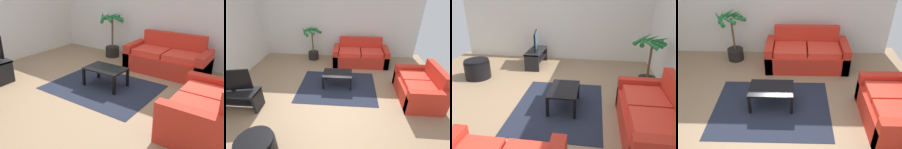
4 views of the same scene
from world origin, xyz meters
The scene contains 9 objects.
ground_plane centered at (0.00, 0.00, 0.00)m, with size 6.60×6.60×0.00m, color #937556.
wall_back centered at (0.00, 3.00, 1.35)m, with size 6.00×0.06×2.70m, color silver.
couch_main centered at (0.86, 2.28, 0.30)m, with size 1.93×0.90×0.90m.
couch_loveseat centered at (2.28, 0.34, 0.30)m, with size 0.90×1.43×0.90m.
tv_stand centered at (-2.16, -0.40, 0.31)m, with size 1.10×0.45×0.48m.
tv centered at (-2.16, -0.40, 0.77)m, with size 0.88×0.22×0.54m.
coffee_table centered at (0.15, 0.78, 0.34)m, with size 0.82×0.54×0.40m.
area_rug centered at (0.15, 0.68, 0.00)m, with size 2.20×1.70×0.01m, color #1E2333.
potted_palm centered at (-0.95, 2.54, 0.58)m, with size 0.80×0.77×1.28m.
Camera 2 is at (0.49, -3.29, 2.71)m, focal length 26.28 mm.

